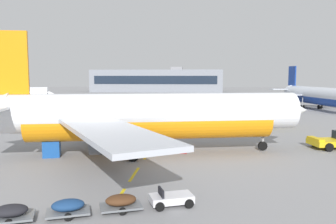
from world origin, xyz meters
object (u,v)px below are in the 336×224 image
object	(u,v)px
airliner_foreground	(146,116)
airliner_far_center	(314,95)
baggage_train	(95,205)
uld_cargo_container	(52,149)
fuel_service_truck	(265,116)

from	to	relation	value
airliner_foreground	airliner_far_center	xyz separation A→B (m)	(32.79, 50.41, -0.50)
airliner_far_center	baggage_train	distance (m)	73.86
baggage_train	uld_cargo_container	distance (m)	15.95
fuel_service_truck	uld_cargo_container	bearing A→B (deg)	-137.48
uld_cargo_container	fuel_service_truck	bearing A→B (deg)	42.52
airliner_foreground	airliner_far_center	bearing A→B (deg)	56.96
fuel_service_truck	baggage_train	distance (m)	39.88
fuel_service_truck	uld_cargo_container	size ratio (longest dim) A/B	3.52
baggage_train	airliner_far_center	bearing A→B (deg)	63.14
baggage_train	uld_cargo_container	size ratio (longest dim) A/B	5.72
airliner_far_center	uld_cargo_container	xyz separation A→B (m)	(-41.93, -52.39, -2.65)
airliner_foreground	uld_cargo_container	size ratio (longest dim) A/B	17.39
airliner_foreground	fuel_service_truck	distance (m)	26.34
airliner_foreground	airliner_far_center	distance (m)	60.14
fuel_service_truck	baggage_train	world-z (taller)	fuel_service_truck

